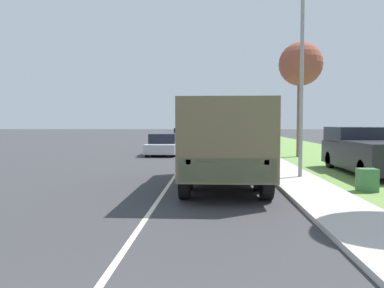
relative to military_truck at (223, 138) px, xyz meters
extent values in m
plane|color=#38383A|center=(-1.83, 29.00, -1.60)|extent=(180.00, 180.00, 0.00)
cube|color=silver|center=(-1.83, 29.00, -1.59)|extent=(0.12, 120.00, 0.00)
cube|color=beige|center=(2.67, 29.00, -1.54)|extent=(1.80, 120.00, 0.12)
cube|color=#6B9347|center=(7.07, 29.00, -1.59)|extent=(7.00, 120.00, 0.02)
cube|color=#606647|center=(0.00, 2.48, 0.02)|extent=(2.54, 1.88, 2.03)
cube|color=brown|center=(0.00, -0.88, 0.09)|extent=(2.54, 4.83, 2.16)
cube|color=#606647|center=(0.00, -3.24, -0.64)|extent=(2.41, 0.10, 0.60)
cube|color=red|center=(-0.95, -3.26, -0.44)|extent=(0.12, 0.06, 0.12)
cube|color=red|center=(0.95, -3.26, -0.44)|extent=(0.12, 0.06, 0.12)
cylinder|color=black|center=(-1.12, 2.38, -1.02)|extent=(0.30, 1.15, 1.15)
cylinder|color=black|center=(1.12, 2.38, -1.02)|extent=(0.30, 1.15, 1.15)
cylinder|color=black|center=(-1.12, -2.09, -1.02)|extent=(0.30, 1.15, 1.15)
cylinder|color=black|center=(1.12, -2.09, -1.02)|extent=(0.30, 1.15, 1.15)
cylinder|color=black|center=(-1.12, -0.64, -1.02)|extent=(0.30, 1.15, 1.15)
cylinder|color=black|center=(1.12, -0.64, -1.02)|extent=(0.30, 1.15, 1.15)
cube|color=#B7BABF|center=(-3.57, 12.28, -1.12)|extent=(1.95, 4.32, 0.60)
cube|color=black|center=(-3.57, 12.36, -0.50)|extent=(1.71, 1.94, 0.63)
cylinder|color=black|center=(-4.44, 13.66, -1.28)|extent=(0.20, 0.64, 0.64)
cylinder|color=black|center=(-2.69, 13.66, -1.28)|extent=(0.20, 0.64, 0.64)
cylinder|color=black|center=(-4.44, 10.90, -1.28)|extent=(0.20, 0.64, 0.64)
cylinder|color=black|center=(-2.69, 10.90, -1.28)|extent=(0.20, 0.64, 0.64)
cube|color=tan|center=(-3.48, 27.78, -1.07)|extent=(1.91, 4.47, 0.69)
cube|color=black|center=(-3.48, 27.87, -0.37)|extent=(1.68, 2.01, 0.71)
cylinder|color=black|center=(-4.34, 29.21, -1.28)|extent=(0.20, 0.64, 0.64)
cylinder|color=black|center=(-2.63, 29.21, -1.28)|extent=(0.20, 0.64, 0.64)
cylinder|color=black|center=(-4.34, 26.35, -1.28)|extent=(0.20, 0.64, 0.64)
cylinder|color=black|center=(-2.63, 26.35, -1.28)|extent=(0.20, 0.64, 0.64)
cube|color=black|center=(6.06, 3.33, -0.84)|extent=(2.07, 5.79, 1.02)
cube|color=black|center=(6.06, 5.01, 0.00)|extent=(1.91, 2.43, 0.66)
cube|color=black|center=(6.06, 2.11, -0.27)|extent=(2.07, 3.36, 0.12)
cylinder|color=black|center=(5.14, 5.24, -1.20)|extent=(0.24, 0.76, 0.76)
cylinder|color=black|center=(6.98, 5.24, -1.20)|extent=(0.24, 0.76, 0.76)
cylinder|color=black|center=(5.14, 1.42, -1.20)|extent=(0.24, 0.76, 0.76)
cylinder|color=gray|center=(2.92, 1.65, 1.91)|extent=(0.14, 0.14, 6.77)
cylinder|color=brown|center=(5.11, 11.19, 0.92)|extent=(0.36, 0.36, 5.00)
sphere|color=brown|center=(5.11, 11.19, 4.15)|extent=(2.67, 2.67, 2.67)
cube|color=#3D7042|center=(4.37, -0.78, -1.23)|extent=(0.55, 0.45, 0.70)
camera|label=1|loc=(-0.40, -12.36, 0.50)|focal=35.00mm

